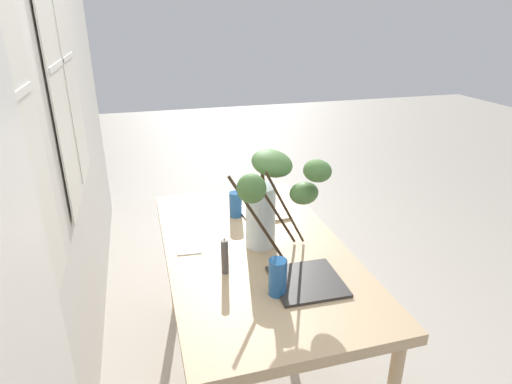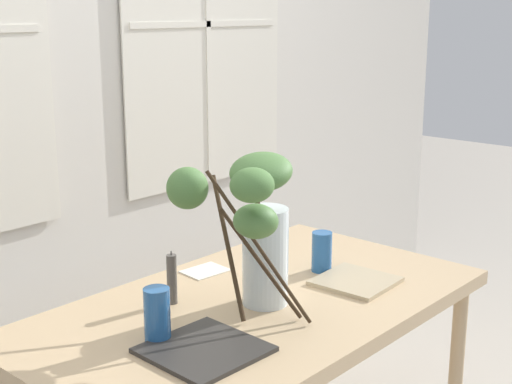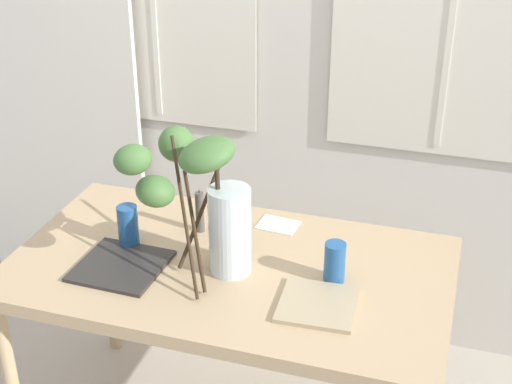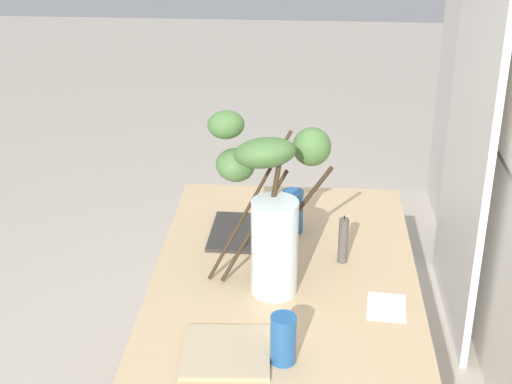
{
  "view_description": "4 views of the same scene",
  "coord_description": "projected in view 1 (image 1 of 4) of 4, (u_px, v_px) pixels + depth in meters",
  "views": [
    {
      "loc": [
        -1.69,
        0.47,
        1.78
      ],
      "look_at": [
        0.03,
        -0.01,
        1.04
      ],
      "focal_mm": 30.14,
      "sensor_mm": 36.0,
      "label": 1
    },
    {
      "loc": [
        -1.53,
        -1.38,
        1.64
      ],
      "look_at": [
        -0.04,
        -0.04,
        1.13
      ],
      "focal_mm": 51.27,
      "sensor_mm": 36.0,
      "label": 2
    },
    {
      "loc": [
        0.7,
        -1.93,
        2.1
      ],
      "look_at": [
        0.09,
        0.02,
        1.05
      ],
      "focal_mm": 51.31,
      "sensor_mm": 36.0,
      "label": 3
    },
    {
      "loc": [
        2.0,
        0.06,
        2.03
      ],
      "look_at": [
        -0.03,
        -0.09,
        1.08
      ],
      "focal_mm": 54.66,
      "sensor_mm": 36.0,
      "label": 4
    }
  ],
  "objects": [
    {
      "name": "dining_table",
      "position": [
        255.0,
        259.0,
        2.03
      ],
      "size": [
        1.46,
        0.82,
        0.77
      ],
      "color": "tan",
      "rests_on": "ground"
    },
    {
      "name": "drinking_glass_blue_left",
      "position": [
        278.0,
        277.0,
        1.64
      ],
      "size": [
        0.07,
        0.07,
        0.15
      ],
      "primitive_type": "cylinder",
      "color": "#235693",
      "rests_on": "dining_table"
    },
    {
      "name": "plate_square_left",
      "position": [
        307.0,
        281.0,
        1.74
      ],
      "size": [
        0.28,
        0.28,
        0.01
      ],
      "primitive_type": "cube",
      "rotation": [
        0.0,
        0.0,
        -0.03
      ],
      "color": "#2D2B28",
      "rests_on": "dining_table"
    },
    {
      "name": "pillar_candle",
      "position": [
        225.0,
        257.0,
        1.78
      ],
      "size": [
        0.03,
        0.03,
        0.16
      ],
      "color": "#514C47",
      "rests_on": "dining_table"
    },
    {
      "name": "plate_square_right",
      "position": [
        264.0,
        213.0,
        2.33
      ],
      "size": [
        0.24,
        0.24,
        0.01
      ],
      "primitive_type": "cube",
      "rotation": [
        0.0,
        0.0,
        0.05
      ],
      "color": "tan",
      "rests_on": "dining_table"
    },
    {
      "name": "drinking_glass_blue_right",
      "position": [
        236.0,
        204.0,
        2.29
      ],
      "size": [
        0.07,
        0.07,
        0.14
      ],
      "primitive_type": "cylinder",
      "color": "#235693",
      "rests_on": "dining_table"
    },
    {
      "name": "ground",
      "position": [
        255.0,
        373.0,
        2.3
      ],
      "size": [
        14.0,
        14.0,
        0.0
      ],
      "primitive_type": "plane",
      "color": "#B7AD9E"
    },
    {
      "name": "napkin_folded",
      "position": [
        189.0,
        247.0,
        2.0
      ],
      "size": [
        0.15,
        0.12,
        0.0
      ],
      "primitive_type": "cube",
      "rotation": [
        0.0,
        0.0,
        -0.09
      ],
      "color": "silver",
      "rests_on": "dining_table"
    },
    {
      "name": "vase_with_branches",
      "position": [
        270.0,
        200.0,
        1.87
      ],
      "size": [
        0.39,
        0.43,
        0.49
      ],
      "color": "silver",
      "rests_on": "dining_table"
    },
    {
      "name": "back_wall_with_windows",
      "position": [
        26.0,
        123.0,
        1.54
      ],
      "size": [
        4.84,
        0.14,
        2.83
      ],
      "color": "beige",
      "rests_on": "ground"
    }
  ]
}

